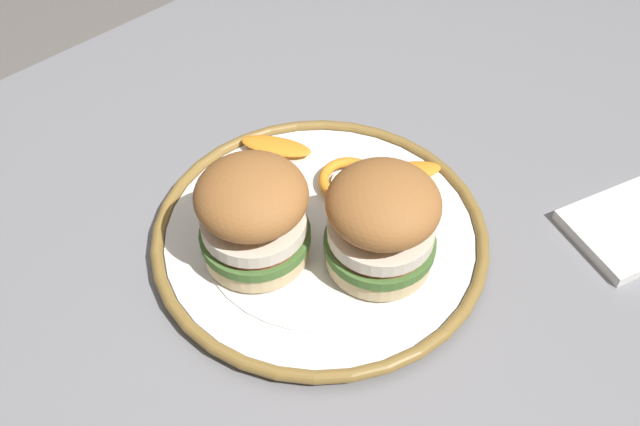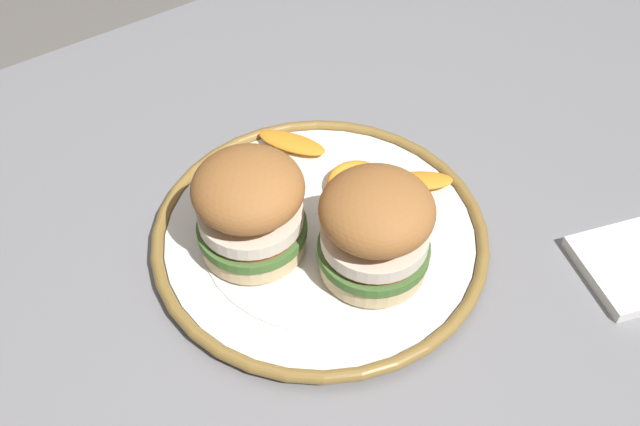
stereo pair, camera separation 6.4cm
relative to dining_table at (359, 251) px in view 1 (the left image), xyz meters
The scene contains 8 objects.
dining_table is the anchor object (origin of this frame).
dinner_plate 0.12m from the dining_table, 169.28° to the right, with size 0.32×0.32×0.02m.
sandwich_half_left 0.18m from the dining_table, 127.59° to the right, with size 0.14×0.14×0.10m.
sandwich_half_right 0.21m from the dining_table, behind, with size 0.13×0.13×0.10m.
orange_peel_curled 0.11m from the dining_table, 138.62° to the left, with size 0.07×0.07×0.01m.
orange_peel_strip_long 0.15m from the dining_table, 107.45° to the left, with size 0.06×0.08×0.01m.
orange_peel_strip_short 0.12m from the dining_table, 27.04° to the right, with size 0.07×0.06×0.01m.
orange_peel_small_curl 0.16m from the dining_table, 141.08° to the left, with size 0.07×0.07×0.01m.
Camera 1 is at (-0.38, -0.34, 1.25)m, focal length 40.51 mm.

